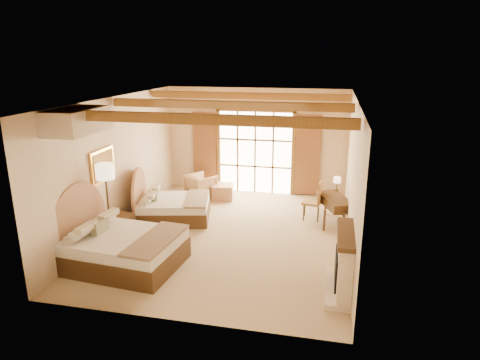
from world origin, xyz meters
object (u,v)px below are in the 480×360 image
(bed_far, at_px, (168,205))
(nightstand, at_px, (122,226))
(armchair, at_px, (201,186))
(bed_near, at_px, (116,245))
(desk, at_px, (334,209))

(bed_far, height_order, nightstand, bed_far)
(bed_far, height_order, armchair, bed_far)
(bed_near, relative_size, armchair, 3.00)
(bed_near, distance_m, desk, 5.41)
(bed_near, relative_size, nightstand, 4.37)
(nightstand, relative_size, desk, 0.39)
(nightstand, bearing_deg, desk, 39.83)
(bed_near, xyz_separation_m, desk, (4.30, 3.28, -0.07))
(bed_near, relative_size, desk, 1.70)
(desk, bearing_deg, nightstand, -179.97)
(armchair, height_order, desk, armchair)
(bed_far, bearing_deg, bed_near, -104.39)
(nightstand, bearing_deg, bed_near, -49.11)
(nightstand, bearing_deg, armchair, 91.47)
(armchair, distance_m, desk, 4.11)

